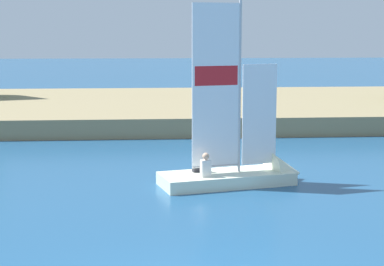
# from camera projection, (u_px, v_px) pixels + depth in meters

# --- Properties ---
(shore_bank) EXTENTS (80.00, 15.11, 0.86)m
(shore_bank) POSITION_uv_depth(u_px,v_px,m) (157.00, 108.00, 34.51)
(shore_bank) COLOR #897A56
(shore_bank) RESTS_ON ground
(sailboat) EXTENTS (4.62, 2.46, 6.66)m
(sailboat) POSITION_uv_depth(u_px,v_px,m) (251.00, 169.00, 19.27)
(sailboat) COLOR silver
(sailboat) RESTS_ON ground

